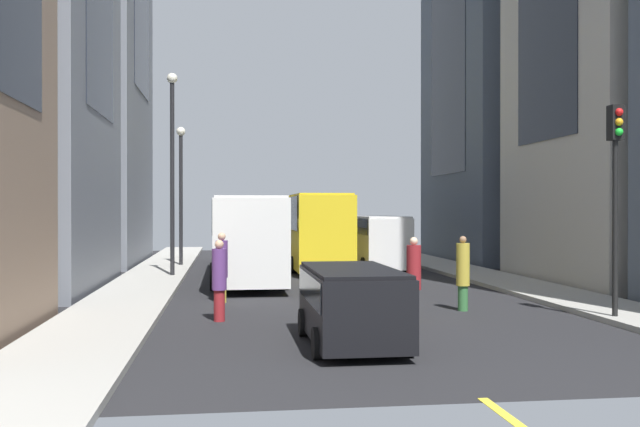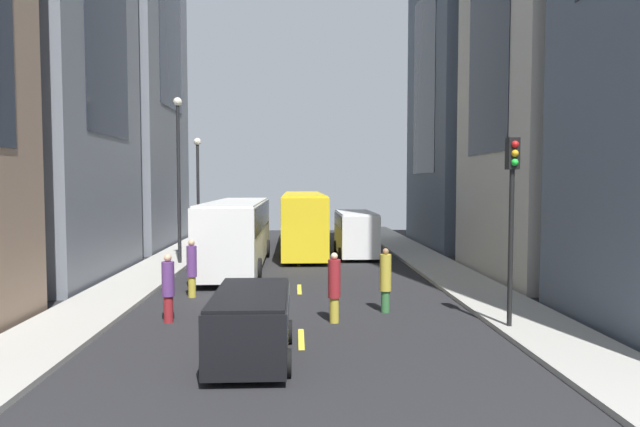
% 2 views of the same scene
% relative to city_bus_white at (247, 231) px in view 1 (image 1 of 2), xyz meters
% --- Properties ---
extents(ground_plane, '(40.46, 40.46, 0.00)m').
position_rel_city_bus_white_xyz_m(ground_plane, '(3.05, 1.23, -2.01)').
color(ground_plane, black).
extents(sidewalk_west, '(2.61, 44.00, 0.15)m').
position_rel_city_bus_white_xyz_m(sidewalk_west, '(-3.88, 1.23, -1.93)').
color(sidewalk_west, '#9E9B93').
rests_on(sidewalk_west, ground).
extents(sidewalk_east, '(2.61, 44.00, 0.15)m').
position_rel_city_bus_white_xyz_m(sidewalk_east, '(9.97, 1.23, -1.93)').
color(sidewalk_east, '#9E9B93').
rests_on(sidewalk_east, ground).
extents(lane_stripe_0, '(0.16, 2.00, 0.01)m').
position_rel_city_bus_white_xyz_m(lane_stripe_0, '(3.05, -19.77, -2.00)').
color(lane_stripe_0, yellow).
rests_on(lane_stripe_0, ground).
extents(lane_stripe_1, '(0.16, 2.00, 0.01)m').
position_rel_city_bus_white_xyz_m(lane_stripe_1, '(3.05, -12.77, -2.00)').
color(lane_stripe_1, yellow).
rests_on(lane_stripe_1, ground).
extents(lane_stripe_2, '(0.16, 2.00, 0.01)m').
position_rel_city_bus_white_xyz_m(lane_stripe_2, '(3.05, -5.77, -2.00)').
color(lane_stripe_2, yellow).
rests_on(lane_stripe_2, ground).
extents(lane_stripe_3, '(0.16, 2.00, 0.01)m').
position_rel_city_bus_white_xyz_m(lane_stripe_3, '(3.05, 1.23, -2.00)').
color(lane_stripe_3, yellow).
rests_on(lane_stripe_3, ground).
extents(lane_stripe_4, '(0.16, 2.00, 0.01)m').
position_rel_city_bus_white_xyz_m(lane_stripe_4, '(3.05, 8.23, -2.00)').
color(lane_stripe_4, yellow).
rests_on(lane_stripe_4, ground).
extents(lane_stripe_5, '(0.16, 2.00, 0.01)m').
position_rel_city_bus_white_xyz_m(lane_stripe_5, '(3.05, 15.23, -2.00)').
color(lane_stripe_5, yellow).
rests_on(lane_stripe_5, ground).
extents(lane_stripe_6, '(0.16, 2.00, 0.01)m').
position_rel_city_bus_white_xyz_m(lane_stripe_6, '(3.05, 22.23, -2.00)').
color(lane_stripe_6, yellow).
rests_on(lane_stripe_6, ground).
extents(building_east_2, '(6.80, 10.92, 21.71)m').
position_rel_city_bus_white_xyz_m(building_east_2, '(14.84, 9.09, 8.85)').
color(building_east_2, '#4C5666').
rests_on(building_east_2, ground).
extents(city_bus_white, '(2.80, 12.20, 3.35)m').
position_rel_city_bus_white_xyz_m(city_bus_white, '(0.00, 0.00, 0.00)').
color(city_bus_white, silver).
rests_on(city_bus_white, ground).
extents(streetcar_yellow, '(2.70, 14.81, 3.59)m').
position_rel_city_bus_white_xyz_m(streetcar_yellow, '(3.38, 7.32, 0.12)').
color(streetcar_yellow, yellow).
rests_on(streetcar_yellow, ground).
extents(delivery_van_white, '(2.25, 5.85, 2.58)m').
position_rel_city_bus_white_xyz_m(delivery_van_white, '(6.38, 4.06, -0.49)').
color(delivery_van_white, white).
rests_on(delivery_van_white, ground).
extents(car_black_0, '(1.98, 4.09, 1.65)m').
position_rel_city_bus_white_xyz_m(car_black_0, '(1.81, -14.39, -1.04)').
color(car_black_0, black).
rests_on(car_black_0, ground).
extents(car_black_2, '(2.01, 4.60, 1.56)m').
position_rel_city_bus_white_xyz_m(car_black_2, '(-0.32, 9.93, -1.09)').
color(car_black_2, black).
rests_on(car_black_2, ground).
extents(pedestrian_waiting_curb, '(0.38, 0.38, 2.13)m').
position_rel_city_bus_white_xyz_m(pedestrian_waiting_curb, '(5.85, -9.77, -0.90)').
color(pedestrian_waiting_curb, '#336B38').
rests_on(pedestrian_waiting_curb, ground).
extents(pedestrian_crossing_near, '(0.37, 0.37, 2.17)m').
position_rel_city_bus_white_xyz_m(pedestrian_crossing_near, '(-0.97, -7.11, -0.86)').
color(pedestrian_crossing_near, gold).
rests_on(pedestrian_crossing_near, ground).
extents(pedestrian_crossing_mid, '(0.38, 0.38, 2.10)m').
position_rel_city_bus_white_xyz_m(pedestrian_crossing_mid, '(-1.00, -10.75, -0.90)').
color(pedestrian_crossing_mid, maroon).
rests_on(pedestrian_crossing_mid, ground).
extents(pedestrian_walking_far, '(0.38, 0.38, 2.16)m').
position_rel_city_bus_white_xyz_m(pedestrian_walking_far, '(4.07, -11.03, -0.88)').
color(pedestrian_walking_far, gold).
rests_on(pedestrian_walking_far, ground).
extents(traffic_light_near_corner, '(0.32, 0.44, 5.41)m').
position_rel_city_bus_white_xyz_m(traffic_light_near_corner, '(9.06, -12.21, 1.93)').
color(traffic_light_near_corner, black).
rests_on(traffic_light_near_corner, ground).
extents(streetlamp_near, '(0.44, 0.44, 8.44)m').
position_rel_city_bus_white_xyz_m(streetlamp_near, '(-3.07, 0.86, 3.20)').
color(streetlamp_near, black).
rests_on(streetlamp_near, ground).
extents(streetlamp_far, '(0.44, 0.44, 6.84)m').
position_rel_city_bus_white_xyz_m(streetlamp_far, '(-3.07, 6.40, 2.35)').
color(streetlamp_far, black).
rests_on(streetlamp_far, ground).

